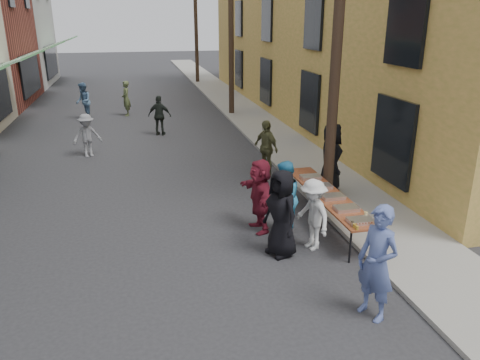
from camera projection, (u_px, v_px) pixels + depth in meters
name	position (u px, v px, depth m)	size (l,w,h in m)	color
ground	(173.00, 284.00, 8.62)	(120.00, 120.00, 0.00)	#28282B
sidewalk	(245.00, 113.00, 23.45)	(2.20, 60.00, 0.10)	gray
building_ochre	(375.00, 8.00, 22.18)	(10.00, 28.00, 10.00)	olive
utility_pole_near	(338.00, 23.00, 10.80)	(0.26, 0.26, 9.00)	#2D2116
utility_pole_mid	(231.00, 19.00, 21.83)	(0.26, 0.26, 9.00)	#2D2116
utility_pole_far	(196.00, 18.00, 32.85)	(0.26, 0.26, 9.00)	#2D2116
serving_table	(327.00, 195.00, 10.91)	(0.70, 4.00, 0.75)	maroon
catering_tray_sausage	(360.00, 221.00, 9.37)	(0.50, 0.33, 0.08)	maroon
catering_tray_foil_b	(346.00, 208.00, 9.96)	(0.50, 0.33, 0.08)	#B2B2B7
catering_tray_buns	(333.00, 197.00, 10.61)	(0.50, 0.33, 0.08)	tan
catering_tray_foil_d	(321.00, 186.00, 11.25)	(0.50, 0.33, 0.08)	#B2B2B7
catering_tray_buns_end	(310.00, 177.00, 11.89)	(0.50, 0.33, 0.08)	tan
condiment_jar_a	(357.00, 228.00, 9.04)	(0.07, 0.07, 0.08)	#A57F26
condiment_jar_b	(355.00, 226.00, 9.14)	(0.07, 0.07, 0.08)	#A57F26
condiment_jar_c	(352.00, 224.00, 9.23)	(0.07, 0.07, 0.08)	#A57F26
cup_stack	(376.00, 224.00, 9.17)	(0.08, 0.08, 0.12)	tan
guest_front_a	(281.00, 213.00, 9.40)	(0.89, 0.58, 1.82)	black
guest_front_b	(377.00, 263.00, 7.39)	(0.71, 0.47, 1.94)	#5465A2
guest_front_c	(284.00, 198.00, 10.37)	(0.82, 0.64, 1.69)	teal
guest_front_d	(313.00, 215.00, 9.69)	(0.99, 0.57, 1.54)	silver
guest_front_e	(266.00, 148.00, 14.30)	(1.00, 0.42, 1.71)	brown
guest_queue_back	(260.00, 195.00, 10.52)	(1.57, 0.50, 1.70)	maroon
server	(331.00, 158.00, 12.63)	(0.92, 0.60, 1.88)	black
passerby_left	(87.00, 135.00, 16.17)	(0.97, 0.56, 1.50)	gray
passerby_mid	(160.00, 116.00, 19.09)	(0.95, 0.40, 1.62)	black
passerby_right	(126.00, 98.00, 22.82)	(0.62, 0.40, 1.69)	#4C5934
passerby_far	(83.00, 101.00, 21.98)	(0.84, 0.66, 1.73)	#4A6B8F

